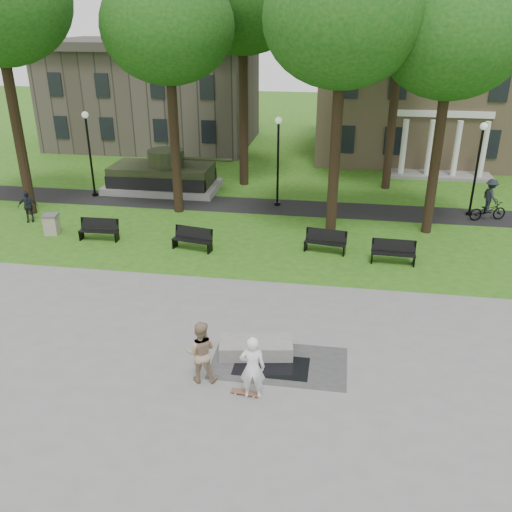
{
  "coord_description": "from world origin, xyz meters",
  "views": [
    {
      "loc": [
        3.8,
        -15.56,
        9.47
      ],
      "look_at": [
        0.94,
        2.3,
        1.4
      ],
      "focal_mm": 38.0,
      "sensor_mm": 36.0,
      "label": 1
    }
  ],
  "objects_px": {
    "park_bench_0": "(99,229)",
    "cyclist": "(489,204)",
    "trash_bin": "(51,224)",
    "friend_watching": "(201,352)",
    "concrete_block": "(256,347)",
    "skateboarder": "(252,368)"
  },
  "relations": [
    {
      "from": "trash_bin",
      "to": "friend_watching",
      "type": "bearing_deg",
      "value": -45.12
    },
    {
      "from": "cyclist",
      "to": "park_bench_0",
      "type": "distance_m",
      "value": 18.99
    },
    {
      "from": "concrete_block",
      "to": "park_bench_0",
      "type": "height_order",
      "value": "park_bench_0"
    },
    {
      "from": "friend_watching",
      "to": "park_bench_0",
      "type": "bearing_deg",
      "value": -61.3
    },
    {
      "from": "friend_watching",
      "to": "trash_bin",
      "type": "distance_m",
      "value": 13.84
    },
    {
      "from": "concrete_block",
      "to": "cyclist",
      "type": "bearing_deg",
      "value": 54.61
    },
    {
      "from": "skateboarder",
      "to": "cyclist",
      "type": "distance_m",
      "value": 18.16
    },
    {
      "from": "trash_bin",
      "to": "concrete_block",
      "type": "bearing_deg",
      "value": -36.86
    },
    {
      "from": "concrete_block",
      "to": "friend_watching",
      "type": "xyz_separation_m",
      "value": [
        -1.31,
        -1.5,
        0.7
      ]
    },
    {
      "from": "friend_watching",
      "to": "cyclist",
      "type": "height_order",
      "value": "cyclist"
    },
    {
      "from": "skateboarder",
      "to": "park_bench_0",
      "type": "bearing_deg",
      "value": -56.15
    },
    {
      "from": "concrete_block",
      "to": "trash_bin",
      "type": "xyz_separation_m",
      "value": [
        -11.07,
        8.3,
        0.24
      ]
    },
    {
      "from": "park_bench_0",
      "to": "trash_bin",
      "type": "distance_m",
      "value": 2.54
    },
    {
      "from": "cyclist",
      "to": "trash_bin",
      "type": "relative_size",
      "value": 2.21
    },
    {
      "from": "skateboarder",
      "to": "trash_bin",
      "type": "bearing_deg",
      "value": -49.83
    },
    {
      "from": "park_bench_0",
      "to": "cyclist",
      "type": "bearing_deg",
      "value": 15.36
    },
    {
      "from": "concrete_block",
      "to": "friend_watching",
      "type": "bearing_deg",
      "value": -131.01
    },
    {
      "from": "concrete_block",
      "to": "skateboarder",
      "type": "distance_m",
      "value": 2.15
    },
    {
      "from": "cyclist",
      "to": "park_bench_0",
      "type": "bearing_deg",
      "value": 89.37
    },
    {
      "from": "friend_watching",
      "to": "concrete_block",
      "type": "bearing_deg",
      "value": -139.66
    },
    {
      "from": "park_bench_0",
      "to": "friend_watching",
      "type": "bearing_deg",
      "value": -54.27
    },
    {
      "from": "cyclist",
      "to": "trash_bin",
      "type": "xyz_separation_m",
      "value": [
        -20.68,
        -5.23,
        -0.38
      ]
    }
  ]
}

